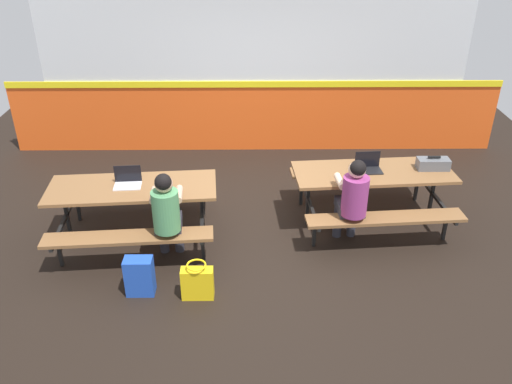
% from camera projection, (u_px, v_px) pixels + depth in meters
% --- Properties ---
extents(ground_plane, '(10.00, 10.00, 0.02)m').
position_uv_depth(ground_plane, '(256.00, 231.00, 6.86)').
color(ground_plane, black).
extents(accent_backdrop, '(8.00, 0.14, 2.60)m').
position_uv_depth(accent_backdrop, '(254.00, 77.00, 8.53)').
color(accent_backdrop, '#E55119').
rests_on(accent_backdrop, ground).
extents(picnic_table_left, '(2.05, 1.69, 0.74)m').
position_uv_depth(picnic_table_left, '(133.00, 198.00, 6.42)').
color(picnic_table_left, brown).
rests_on(picnic_table_left, ground).
extents(picnic_table_right, '(2.05, 1.69, 0.74)m').
position_uv_depth(picnic_table_right, '(372.00, 183.00, 6.78)').
color(picnic_table_right, brown).
rests_on(picnic_table_right, ground).
extents(student_nearer, '(0.38, 0.53, 1.21)m').
position_uv_depth(student_nearer, '(167.00, 211.00, 5.90)').
color(student_nearer, '#2D2D38').
rests_on(student_nearer, ground).
extents(student_further, '(0.38, 0.53, 1.21)m').
position_uv_depth(student_further, '(353.00, 196.00, 6.20)').
color(student_further, '#2D2D38').
rests_on(student_further, ground).
extents(laptop_silver, '(0.34, 0.24, 0.22)m').
position_uv_depth(laptop_silver, '(128.00, 182.00, 6.35)').
color(laptop_silver, silver).
rests_on(laptop_silver, picnic_table_left).
extents(laptop_dark, '(0.34, 0.24, 0.22)m').
position_uv_depth(laptop_dark, '(368.00, 167.00, 6.70)').
color(laptop_dark, black).
rests_on(laptop_dark, picnic_table_right).
extents(toolbox_grey, '(0.40, 0.18, 0.18)m').
position_uv_depth(toolbox_grey, '(433.00, 164.00, 6.72)').
color(toolbox_grey, '#595B60').
rests_on(toolbox_grey, picnic_table_right).
extents(backpack_dark, '(0.30, 0.22, 0.44)m').
position_uv_depth(backpack_dark, '(140.00, 276.00, 5.67)').
color(backpack_dark, '#1E47B2').
rests_on(backpack_dark, ground).
extents(tote_bag_bright, '(0.34, 0.21, 0.43)m').
position_uv_depth(tote_bag_bright, '(197.00, 283.00, 5.61)').
color(tote_bag_bright, yellow).
rests_on(tote_bag_bright, ground).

